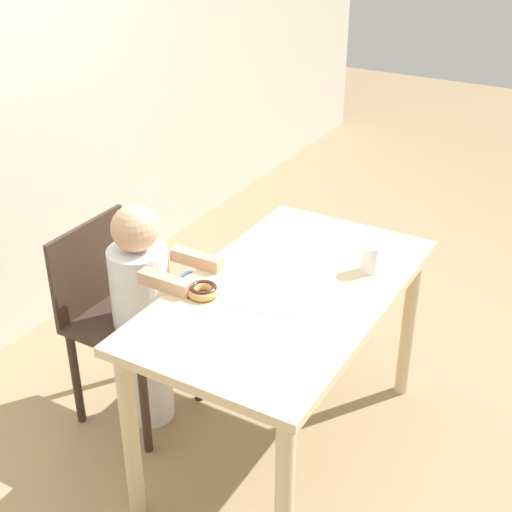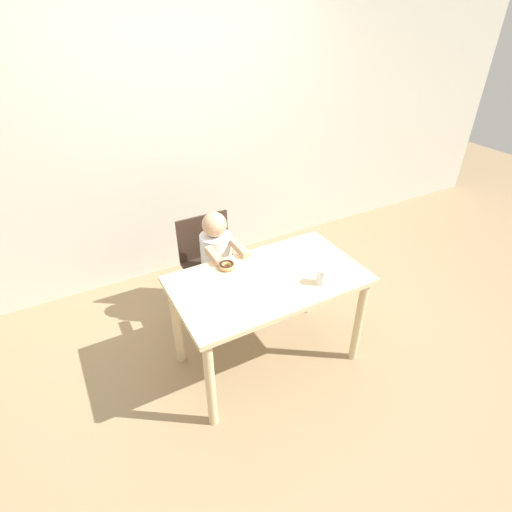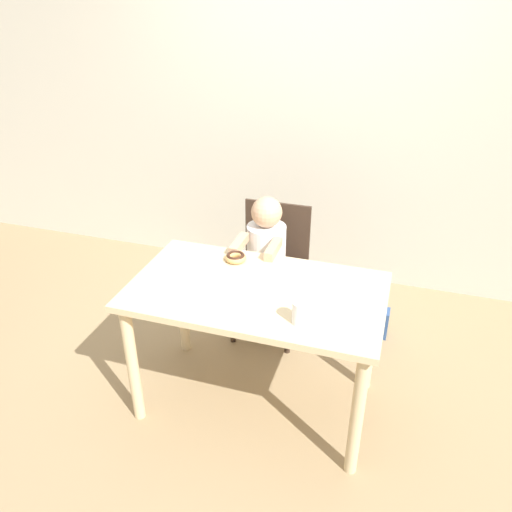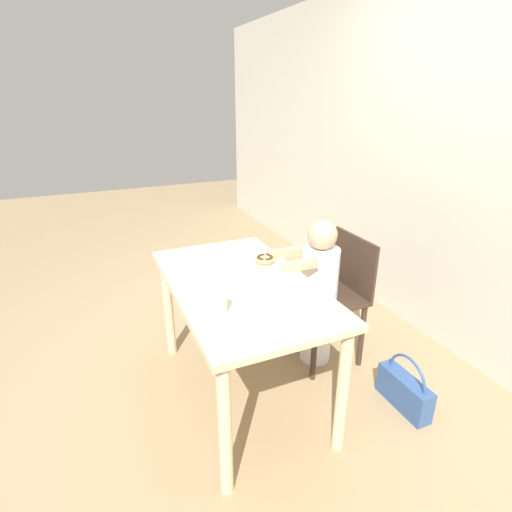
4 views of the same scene
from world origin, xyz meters
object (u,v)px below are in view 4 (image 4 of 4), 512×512
at_px(child_figure, 318,292).
at_px(donut, 265,259).
at_px(chair, 333,294).
at_px(cup, 219,303).
at_px(handbag, 404,390).

distance_m(child_figure, donut, 0.44).
xyz_separation_m(chair, donut, (-0.07, -0.46, 0.30)).
bearing_deg(chair, cup, -66.86).
height_order(chair, cup, cup).
xyz_separation_m(chair, cup, (0.39, -0.90, 0.33)).
height_order(handbag, cup, cup).
bearing_deg(chair, child_figure, -90.00).
xyz_separation_m(child_figure, handbag, (0.60, 0.23, -0.39)).
bearing_deg(cup, child_figure, 116.17).
xyz_separation_m(donut, handbag, (0.67, 0.58, -0.65)).
relative_size(donut, cup, 1.08).
distance_m(child_figure, cup, 0.92).
relative_size(child_figure, cup, 9.27).
bearing_deg(handbag, donut, -139.12).
relative_size(child_figure, donut, 8.55).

